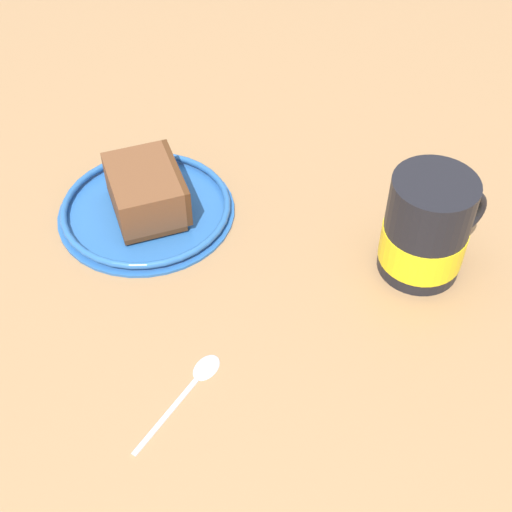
{
  "coord_description": "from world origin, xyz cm",
  "views": [
    {
      "loc": [
        46.59,
        -22.04,
        51.9
      ],
      "look_at": [
        5.9,
        0.86,
        3.0
      ],
      "focal_mm": 49.85,
      "sensor_mm": 36.0,
      "label": 1
    }
  ],
  "objects_px": {
    "small_plate": "(146,209)",
    "tea_mug": "(426,230)",
    "teaspoon": "(194,380)",
    "cake_slice": "(146,191)"
  },
  "relations": [
    {
      "from": "tea_mug",
      "to": "cake_slice",
      "type": "bearing_deg",
      "value": -135.17
    },
    {
      "from": "small_plate",
      "to": "tea_mug",
      "type": "distance_m",
      "value": 0.29
    },
    {
      "from": "small_plate",
      "to": "tea_mug",
      "type": "bearing_deg",
      "value": 45.13
    },
    {
      "from": "cake_slice",
      "to": "tea_mug",
      "type": "height_order",
      "value": "tea_mug"
    },
    {
      "from": "tea_mug",
      "to": "teaspoon",
      "type": "height_order",
      "value": "tea_mug"
    },
    {
      "from": "small_plate",
      "to": "teaspoon",
      "type": "height_order",
      "value": "small_plate"
    },
    {
      "from": "cake_slice",
      "to": "tea_mug",
      "type": "bearing_deg",
      "value": 44.83
    },
    {
      "from": "small_plate",
      "to": "cake_slice",
      "type": "height_order",
      "value": "cake_slice"
    },
    {
      "from": "small_plate",
      "to": "tea_mug",
      "type": "height_order",
      "value": "tea_mug"
    },
    {
      "from": "small_plate",
      "to": "cake_slice",
      "type": "xyz_separation_m",
      "value": [
        0.0,
        0.0,
        0.02
      ]
    }
  ]
}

